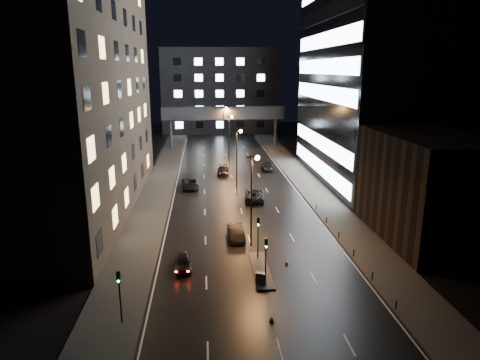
% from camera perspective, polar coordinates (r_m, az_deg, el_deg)
% --- Properties ---
extents(ground, '(160.00, 160.00, 0.00)m').
position_cam_1_polar(ground, '(78.03, -1.12, 0.54)').
color(ground, black).
rests_on(ground, ground).
extents(sidewalk_left, '(5.00, 110.00, 0.15)m').
position_cam_1_polar(sidewalk_left, '(73.40, -10.64, -0.55)').
color(sidewalk_left, '#383533').
rests_on(sidewalk_left, ground).
extents(sidewalk_right, '(5.00, 110.00, 0.15)m').
position_cam_1_polar(sidewalk_right, '(75.07, 8.70, -0.13)').
color(sidewalk_right, '#383533').
rests_on(sidewalk_right, ground).
extents(building_left, '(15.00, 48.00, 40.00)m').
position_cam_1_polar(building_left, '(62.08, -22.06, 14.56)').
color(building_left, '#2D2319').
rests_on(building_left, ground).
extents(building_right_low, '(10.00, 18.00, 12.00)m').
position_cam_1_polar(building_right_low, '(52.67, 23.57, -0.86)').
color(building_right_low, black).
rests_on(building_right_low, ground).
extents(building_right_glass, '(20.00, 36.00, 45.00)m').
position_cam_1_polar(building_right_glass, '(77.65, 18.58, 16.50)').
color(building_right_glass, black).
rests_on(building_right_glass, ground).
extents(building_far, '(34.00, 14.00, 25.00)m').
position_cam_1_polar(building_far, '(133.79, -2.84, 11.80)').
color(building_far, '#333335').
rests_on(building_far, ground).
extents(skybridge, '(30.00, 3.00, 10.00)m').
position_cam_1_polar(skybridge, '(106.19, -2.24, 8.84)').
color(skybridge, '#333335').
rests_on(skybridge, ground).
extents(median_island, '(1.60, 8.00, 0.15)m').
position_cam_1_polar(median_island, '(42.33, 2.81, -11.86)').
color(median_island, '#383533').
rests_on(median_island, ground).
extents(traffic_signal_near, '(0.28, 0.34, 4.40)m').
position_cam_1_polar(traffic_signal_near, '(43.37, 2.42, -6.83)').
color(traffic_signal_near, black).
rests_on(traffic_signal_near, median_island).
extents(traffic_signal_far, '(0.28, 0.34, 4.40)m').
position_cam_1_polar(traffic_signal_far, '(38.35, 3.48, -9.81)').
color(traffic_signal_far, black).
rests_on(traffic_signal_far, median_island).
extents(traffic_signal_corner, '(0.28, 0.34, 4.40)m').
position_cam_1_polar(traffic_signal_corner, '(34.20, -15.79, -13.85)').
color(traffic_signal_corner, black).
rests_on(traffic_signal_corner, ground).
extents(bollard_row, '(0.12, 25.12, 0.90)m').
position_cam_1_polar(bollard_row, '(48.35, 13.92, -8.32)').
color(bollard_row, black).
rests_on(bollard_row, ground).
extents(streetlight_near, '(1.45, 0.50, 10.15)m').
position_cam_1_polar(streetlight_near, '(45.57, 1.73, -1.23)').
color(streetlight_near, black).
rests_on(streetlight_near, ground).
extents(streetlight_mid_a, '(1.45, 0.50, 10.15)m').
position_cam_1_polar(streetlight_mid_a, '(64.95, -0.30, 3.56)').
color(streetlight_mid_a, black).
rests_on(streetlight_mid_a, ground).
extents(streetlight_mid_b, '(1.45, 0.50, 10.15)m').
position_cam_1_polar(streetlight_mid_b, '(84.62, -1.40, 6.13)').
color(streetlight_mid_b, black).
rests_on(streetlight_mid_b, ground).
extents(streetlight_far, '(1.45, 0.50, 10.15)m').
position_cam_1_polar(streetlight_far, '(104.41, -2.09, 7.73)').
color(streetlight_far, black).
rests_on(streetlight_far, ground).
extents(car_away_a, '(1.88, 4.11, 1.37)m').
position_cam_1_polar(car_away_a, '(42.76, -7.60, -10.79)').
color(car_away_a, black).
rests_on(car_away_a, ground).
extents(car_away_b, '(1.88, 4.86, 1.58)m').
position_cam_1_polar(car_away_b, '(49.23, -0.53, -7.02)').
color(car_away_b, black).
rests_on(car_away_b, ground).
extents(car_away_c, '(3.08, 5.68, 1.51)m').
position_cam_1_polar(car_away_c, '(70.04, -6.68, -0.55)').
color(car_away_c, black).
rests_on(car_away_c, ground).
extents(car_away_d, '(2.44, 5.21, 1.47)m').
position_cam_1_polar(car_away_d, '(78.99, -2.27, 1.26)').
color(car_away_d, black).
rests_on(car_away_d, ground).
extents(car_toward_a, '(3.36, 6.20, 1.65)m').
position_cam_1_polar(car_toward_a, '(63.47, 1.94, -1.99)').
color(car_toward_a, black).
rests_on(car_toward_a, ground).
extents(car_toward_b, '(2.64, 5.73, 1.62)m').
position_cam_1_polar(car_toward_b, '(82.95, 3.60, 1.94)').
color(car_toward_b, black).
rests_on(car_toward_b, ground).
extents(utility_cabinet, '(1.00, 0.76, 1.06)m').
position_cam_1_polar(utility_cabinet, '(39.47, 2.80, -12.94)').
color(utility_cabinet, '#4C4C4F').
rests_on(utility_cabinet, median_island).
extents(cone_a, '(0.44, 0.44, 0.53)m').
position_cam_1_polar(cone_a, '(43.50, 6.24, -10.89)').
color(cone_a, '#FA350D').
rests_on(cone_a, ground).
extents(cone_b, '(0.46, 0.46, 0.46)m').
position_cam_1_polar(cone_b, '(34.68, 4.23, -18.05)').
color(cone_b, orange).
rests_on(cone_b, ground).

